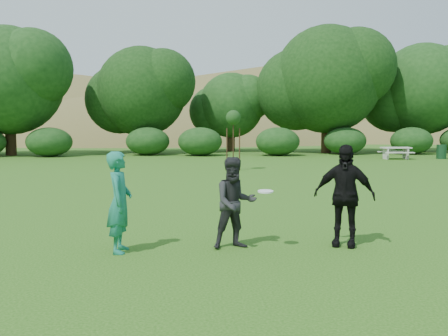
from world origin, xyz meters
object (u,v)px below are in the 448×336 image
Objects in this scene: player_grey at (235,203)px; trash_can_near at (441,152)px; sapling at (233,119)px; picnic_table at (396,151)px; player_black at (344,195)px; player_teal at (120,202)px.

player_grey reaches higher than trash_can_near.
trash_can_near is at bearing 26.29° from sapling.
picnic_table is (12.52, 21.62, -0.29)m from player_grey.
player_black is at bearing -88.29° from sapling.
player_teal is 15.37m from sapling.
player_grey is at bearing -120.07° from picnic_table.
sapling is 1.58× the size of picnic_table.
picnic_table is at bearing 88.59° from player_black.
sapling reaches higher than player_black.
player_black is (1.96, -0.00, 0.11)m from player_grey.
player_teal is at bearing 171.35° from player_grey.
picnic_table is at bearing 48.40° from player_grey.
picnic_table is at bearing -30.73° from player_teal.
trash_can_near is (13.59, 21.71, -0.46)m from player_black.
player_black reaches higher than trash_can_near.
picnic_table is (-3.04, -0.10, 0.07)m from trash_can_near.
player_black is at bearing -116.02° from picnic_table.
player_black is 24.06m from picnic_table.
player_black reaches higher than picnic_table.
player_teal is 27.99m from trash_can_near.
trash_can_near is 3.04m from picnic_table.
player_grey is 0.89× the size of picnic_table.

